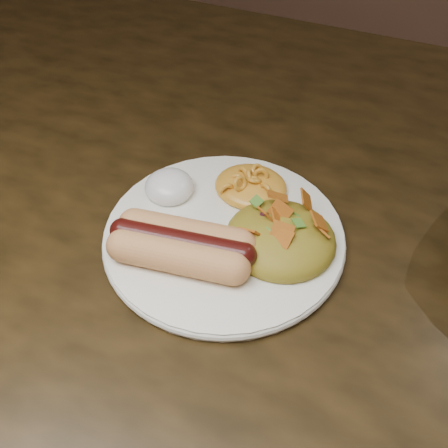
% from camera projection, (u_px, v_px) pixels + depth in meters
% --- Properties ---
extents(table, '(1.60, 0.90, 0.75)m').
position_uv_depth(table, '(174.00, 246.00, 0.64)').
color(table, '#30210D').
rests_on(table, floor).
extents(plate, '(0.27, 0.27, 0.01)m').
position_uv_depth(plate, '(224.00, 235.00, 0.51)').
color(plate, white).
rests_on(plate, table).
extents(hotdog, '(0.12, 0.08, 0.03)m').
position_uv_depth(hotdog, '(182.00, 245.00, 0.47)').
color(hotdog, '#E4AB58').
rests_on(hotdog, plate).
extents(mac_and_cheese, '(0.09, 0.09, 0.03)m').
position_uv_depth(mac_and_cheese, '(251.00, 179.00, 0.54)').
color(mac_and_cheese, gold).
rests_on(mac_and_cheese, plate).
extents(sour_cream, '(0.06, 0.06, 0.03)m').
position_uv_depth(sour_cream, '(169.00, 181.00, 0.54)').
color(sour_cream, silver).
rests_on(sour_cream, plate).
extents(taco_salad, '(0.11, 0.10, 0.05)m').
position_uv_depth(taco_salad, '(281.00, 231.00, 0.48)').
color(taco_salad, '#B04823').
rests_on(taco_salad, plate).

